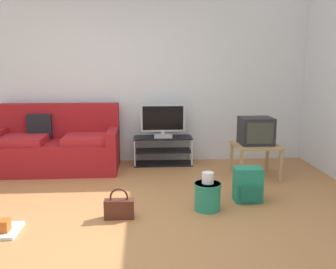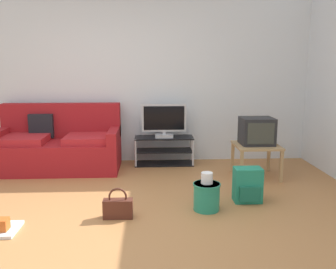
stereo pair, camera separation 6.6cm
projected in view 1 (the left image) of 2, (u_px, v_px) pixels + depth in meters
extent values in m
cube|color=#B27542|center=(105.00, 222.00, 3.72)|extent=(9.00, 9.80, 0.02)
cube|color=silver|center=(118.00, 77.00, 5.88)|extent=(9.00, 0.10, 2.70)
cube|color=maroon|center=(57.00, 156.00, 5.48)|extent=(1.79, 0.88, 0.43)
cube|color=maroon|center=(60.00, 121.00, 5.72)|extent=(1.79, 0.20, 0.53)
cube|color=maroon|center=(113.00, 135.00, 5.48)|extent=(0.14, 0.88, 0.18)
cube|color=#AF2026|center=(20.00, 140.00, 5.34)|extent=(0.72, 0.62, 0.10)
cube|color=#AF2026|center=(89.00, 139.00, 5.40)|extent=(0.72, 0.62, 0.10)
cube|color=black|center=(40.00, 126.00, 5.60)|extent=(0.36, 0.12, 0.36)
cube|color=black|center=(163.00, 137.00, 5.79)|extent=(0.91, 0.37, 0.02)
cube|color=black|center=(163.00, 151.00, 5.82)|extent=(0.87, 0.36, 0.02)
cube|color=black|center=(163.00, 163.00, 5.86)|extent=(0.91, 0.37, 0.02)
cylinder|color=#B7B7BC|center=(135.00, 154.00, 5.63)|extent=(0.03, 0.03, 0.44)
cylinder|color=#B7B7BC|center=(192.00, 153.00, 5.68)|extent=(0.03, 0.03, 0.44)
cylinder|color=#B7B7BC|center=(135.00, 149.00, 5.96)|extent=(0.03, 0.03, 0.44)
cylinder|color=#B7B7BC|center=(189.00, 148.00, 6.02)|extent=(0.03, 0.03, 0.44)
cube|color=#B2B2B7|center=(163.00, 136.00, 5.76)|extent=(0.27, 0.22, 0.05)
cube|color=#B2B2B7|center=(163.00, 133.00, 5.75)|extent=(0.05, 0.04, 0.04)
cube|color=#B2B2B7|center=(163.00, 118.00, 5.71)|extent=(0.68, 0.04, 0.42)
cube|color=black|center=(163.00, 118.00, 5.69)|extent=(0.62, 0.01, 0.36)
cube|color=tan|center=(256.00, 145.00, 5.15)|extent=(0.59, 0.59, 0.03)
cube|color=tan|center=(241.00, 167.00, 4.91)|extent=(0.04, 0.04, 0.43)
cube|color=tan|center=(281.00, 166.00, 4.94)|extent=(0.04, 0.04, 0.43)
cube|color=tan|center=(232.00, 157.00, 5.43)|extent=(0.04, 0.04, 0.43)
cube|color=tan|center=(267.00, 156.00, 5.47)|extent=(0.04, 0.04, 0.43)
cube|color=#232326|center=(256.00, 131.00, 5.13)|extent=(0.44, 0.38, 0.37)
cube|color=#333833|center=(260.00, 133.00, 4.94)|extent=(0.36, 0.01, 0.29)
cube|color=#238466|center=(248.00, 184.00, 4.25)|extent=(0.31, 0.20, 0.40)
cube|color=#1A634C|center=(250.00, 194.00, 4.15)|extent=(0.24, 0.04, 0.17)
cylinder|color=#1A634C|center=(238.00, 180.00, 4.35)|extent=(0.04, 0.04, 0.32)
cylinder|color=#1A634C|center=(252.00, 179.00, 4.37)|extent=(0.04, 0.04, 0.32)
cube|color=#4C2319|center=(119.00, 209.00, 3.79)|extent=(0.30, 0.12, 0.19)
torus|color=#4C2319|center=(119.00, 197.00, 3.76)|extent=(0.19, 0.02, 0.19)
cylinder|color=#238466|center=(207.00, 196.00, 4.00)|extent=(0.28, 0.28, 0.30)
cylinder|color=#238466|center=(208.00, 184.00, 3.97)|extent=(0.30, 0.30, 0.02)
cylinder|color=white|center=(208.00, 179.00, 3.96)|extent=(0.13, 0.13, 0.14)
cube|color=#CC561E|center=(0.00, 226.00, 3.42)|extent=(0.16, 0.12, 0.11)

